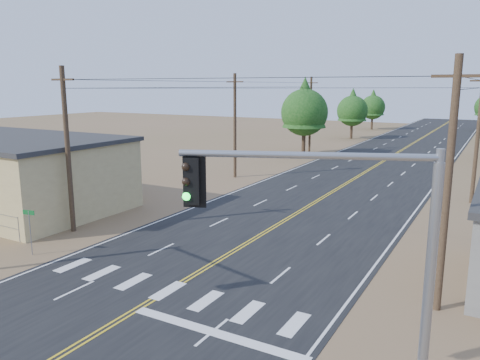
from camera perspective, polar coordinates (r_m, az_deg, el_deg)
The scene contains 11 objects.
road at distance 40.05m, azimuth 11.04°, elevation -1.53°, with size 15.00×200.00×0.02m, color black.
utility_pole_left_near at distance 29.89m, azimuth -20.27°, elevation 3.55°, with size 1.80×0.30×10.00m.
utility_pole_left_mid at distance 45.36m, azimuth -0.62°, elevation 6.72°, with size 1.80×0.30×10.00m.
utility_pole_left_far at distance 63.42m, azimuth 8.57°, elevation 7.94°, with size 1.80×0.30×10.00m.
utility_pole_right_near at distance 19.54m, azimuth 23.98°, elevation -0.59°, with size 1.80×0.30×10.00m.
utility_pole_right_mid at distance 39.32m, azimuth 27.00°, elevation 4.75°, with size 1.80×0.30×10.00m.
signal_mast_right at distance 11.47m, azimuth 13.90°, elevation -8.28°, with size 5.66×2.50×7.49m.
street_sign at distance 27.07m, azimuth -24.25°, elevation -5.04°, with size 0.72×0.17×2.46m.
tree_left_near at distance 60.75m, azimuth 7.87°, elevation 8.74°, with size 5.98×5.98×9.97m.
tree_left_mid at distance 81.38m, azimuth 13.55°, elevation 8.56°, with size 5.10×5.10×8.50m.
tree_left_far at distance 99.99m, azimuth 15.90°, elevation 8.81°, with size 4.90×4.90×8.16m.
Camera 1 is at (12.18, -7.11, 8.86)m, focal length 35.00 mm.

